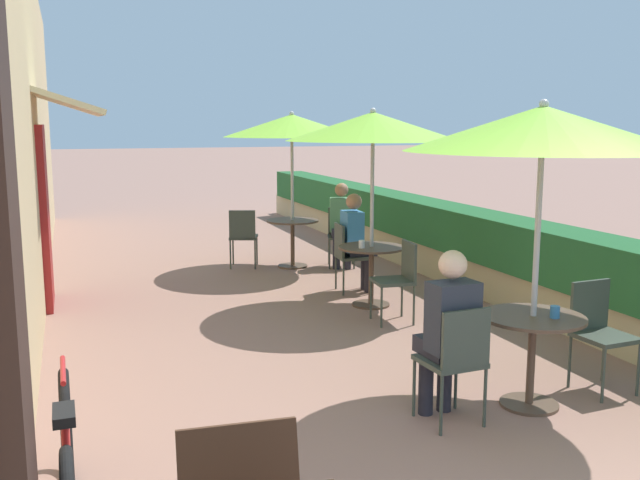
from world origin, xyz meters
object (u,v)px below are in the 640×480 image
seated_patron_mid_left (356,238)px  seated_patron_near_left (448,328)px  coffee_cup_near (555,312)px  cafe_chair_far_left (243,233)px  patio_table_near (532,341)px  cafe_chair_near_left (456,355)px  cafe_chair_mid_right (399,275)px  patio_umbrella_mid (373,127)px  bicycle_leaning (68,470)px  patio_table_far (293,233)px  cafe_chair_far_right (341,232)px  patio_table_mid (371,263)px  seated_patron_far_right (342,221)px  cafe_chair_mid_left (348,252)px  coffee_cup_mid (362,244)px  patio_umbrella_near (543,129)px  patio_umbrella_far (292,126)px  cafe_chair_near_right (599,326)px

seated_patron_mid_left → seated_patron_near_left: bearing=-7.5°
coffee_cup_near → cafe_chair_far_left: bearing=98.9°
patio_table_near → cafe_chair_near_left: 0.73m
coffee_cup_near → cafe_chair_mid_right: bearing=90.7°
coffee_cup_near → cafe_chair_mid_right: (-0.03, 2.54, -0.23)m
patio_table_near → patio_umbrella_mid: size_ratio=0.34×
cafe_chair_far_left → bicycle_leaning: size_ratio=0.48×
patio_table_far → cafe_chair_far_right: cafe_chair_far_right is taller
patio_table_mid → seated_patron_far_right: size_ratio=0.62×
patio_table_mid → bicycle_leaning: (-3.36, -3.85, -0.14)m
seated_patron_near_left → seated_patron_far_right: same height
patio_umbrella_mid → seated_patron_mid_left: size_ratio=1.83×
cafe_chair_mid_left → coffee_cup_mid: cafe_chair_mid_left is taller
patio_umbrella_near → patio_table_far: patio_umbrella_near is taller
patio_table_near → cafe_chair_mid_left: cafe_chair_mid_left is taller
cafe_chair_mid_right → cafe_chair_far_left: bearing=20.5°
seated_patron_mid_left → cafe_chair_far_left: seated_patron_mid_left is taller
cafe_chair_near_left → patio_table_far: cafe_chair_near_left is taller
patio_umbrella_near → bicycle_leaning: 3.77m
patio_table_mid → patio_umbrella_far: size_ratio=0.34×
patio_table_near → cafe_chair_near_left: (-0.72, -0.12, 0.01)m
cafe_chair_far_left → bicycle_leaning: (-2.47, -6.49, -0.14)m
bicycle_leaning → seated_patron_far_right: bearing=57.0°
patio_table_mid → seated_patron_mid_left: (0.11, 0.72, 0.18)m
seated_patron_mid_left → patio_table_far: (-0.29, 1.77, -0.18)m
cafe_chair_near_right → cafe_chair_mid_right: 2.40m
patio_table_far → seated_patron_far_right: bearing=-21.5°
cafe_chair_mid_left → cafe_chair_mid_right: size_ratio=1.00×
seated_patron_near_left → patio_umbrella_far: 5.86m
seated_patron_near_left → cafe_chair_near_right: 1.46m
seated_patron_near_left → coffee_cup_mid: (0.65, 3.12, 0.06)m
coffee_cup_near → cafe_chair_mid_right: 2.55m
patio_umbrella_near → patio_umbrella_mid: size_ratio=1.00×
seated_patron_near_left → coffee_cup_near: size_ratio=13.89×
seated_patron_near_left → cafe_chair_near_right: size_ratio=1.44×
seated_patron_near_left → cafe_chair_far_left: (-0.10, 5.82, -0.17)m
patio_table_mid → cafe_chair_mid_right: size_ratio=0.88×
seated_patron_near_left → coffee_cup_mid: seated_patron_near_left is taller
seated_patron_near_left → seated_patron_far_right: bearing=72.7°
cafe_chair_mid_right → cafe_chair_mid_left: bearing=6.0°
patio_table_mid → cafe_chair_far_left: (-0.89, 2.65, 0.01)m
coffee_cup_near → coffee_cup_mid: same height
coffee_cup_mid → bicycle_leaning: (-3.21, -3.79, -0.37)m
bicycle_leaning → seated_patron_near_left: bearing=14.0°
cafe_chair_mid_left → seated_patron_mid_left: seated_patron_mid_left is taller
cafe_chair_near_left → patio_table_far: 5.81m
patio_umbrella_near → cafe_chair_far_left: (-0.82, 5.81, -1.56)m
patio_umbrella_near → coffee_cup_mid: 3.38m
cafe_chair_near_right → seated_patron_mid_left: seated_patron_mid_left is taller
seated_patron_near_left → cafe_chair_far_left: seated_patron_near_left is taller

